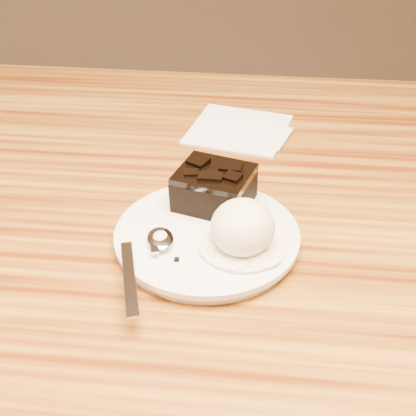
# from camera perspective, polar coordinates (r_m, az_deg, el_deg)

# --- Properties ---
(dining_table) EXTENTS (1.20, 0.80, 0.75)m
(dining_table) POSITION_cam_1_polar(r_m,az_deg,el_deg) (0.96, -4.18, -18.15)
(dining_table) COLOR #512108
(dining_table) RESTS_ON floor
(plate) EXTENTS (0.20, 0.20, 0.02)m
(plate) POSITION_cam_1_polar(r_m,az_deg,el_deg) (0.62, -0.10, -2.94)
(plate) COLOR silver
(plate) RESTS_ON dining_table
(brownie) EXTENTS (0.09, 0.09, 0.04)m
(brownie) POSITION_cam_1_polar(r_m,az_deg,el_deg) (0.65, 0.62, 1.76)
(brownie) COLOR black
(brownie) RESTS_ON plate
(ice_cream_scoop) EXTENTS (0.07, 0.07, 0.05)m
(ice_cream_scoop) POSITION_cam_1_polar(r_m,az_deg,el_deg) (0.59, 3.39, -1.87)
(ice_cream_scoop) COLOR white
(ice_cream_scoop) RESTS_ON plate
(melt_puddle) EXTENTS (0.09, 0.09, 0.00)m
(melt_puddle) POSITION_cam_1_polar(r_m,az_deg,el_deg) (0.60, 3.32, -3.55)
(melt_puddle) COLOR silver
(melt_puddle) RESTS_ON plate
(spoon) EXTENTS (0.07, 0.16, 0.01)m
(spoon) POSITION_cam_1_polar(r_m,az_deg,el_deg) (0.60, -4.67, -3.13)
(spoon) COLOR silver
(spoon) RESTS_ON plate
(napkin) EXTENTS (0.16, 0.16, 0.01)m
(napkin) POSITION_cam_1_polar(r_m,az_deg,el_deg) (0.85, 2.98, 7.75)
(napkin) COLOR white
(napkin) RESTS_ON dining_table
(crumb_a) EXTENTS (0.01, 0.01, 0.00)m
(crumb_a) POSITION_cam_1_polar(r_m,az_deg,el_deg) (0.60, -5.26, -3.14)
(crumb_a) COLOR black
(crumb_a) RESTS_ON plate
(crumb_b) EXTENTS (0.01, 0.01, 0.00)m
(crumb_b) POSITION_cam_1_polar(r_m,az_deg,el_deg) (0.58, -3.07, -5.04)
(crumb_b) COLOR black
(crumb_b) RESTS_ON plate
(crumb_c) EXTENTS (0.01, 0.01, 0.00)m
(crumb_c) POSITION_cam_1_polar(r_m,az_deg,el_deg) (0.63, 5.34, -1.69)
(crumb_c) COLOR black
(crumb_c) RESTS_ON plate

